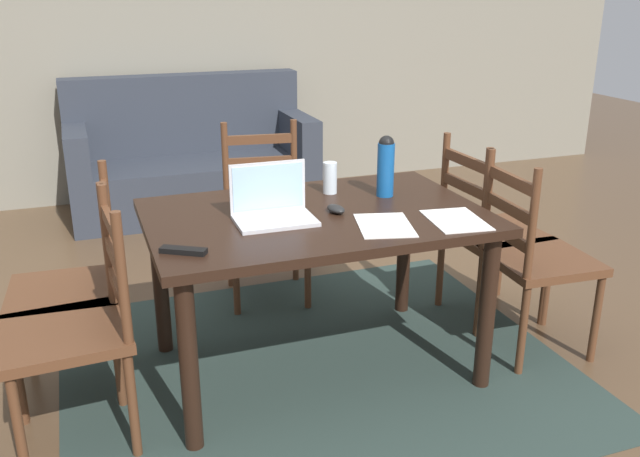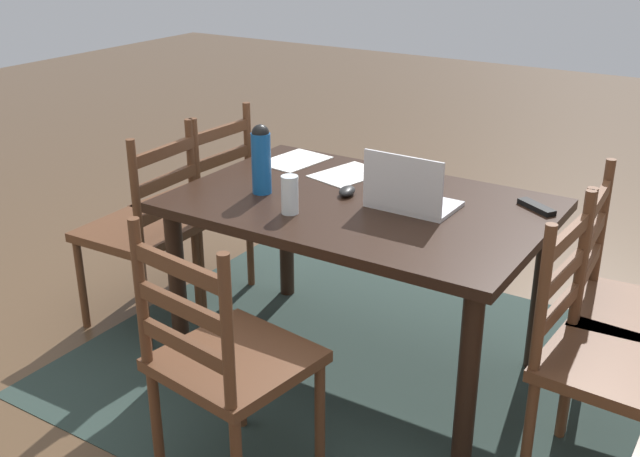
{
  "view_description": "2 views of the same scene",
  "coord_description": "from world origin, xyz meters",
  "px_view_note": "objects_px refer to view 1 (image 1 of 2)",
  "views": [
    {
      "loc": [
        -0.92,
        -2.58,
        1.65
      ],
      "look_at": [
        0.01,
        -0.03,
        0.68
      ],
      "focal_mm": 38.47,
      "sensor_mm": 36.0,
      "label": 1
    },
    {
      "loc": [
        -1.34,
        2.42,
        1.77
      ],
      "look_at": [
        0.1,
        0.14,
        0.66
      ],
      "focal_mm": 42.85,
      "sensor_mm": 36.0,
      "label": 2
    }
  ],
  "objects_px": {
    "couch": "(192,163)",
    "tv_remote": "(183,251)",
    "chair_right_far": "(488,233)",
    "computer_mouse": "(336,209)",
    "dining_table": "(316,234)",
    "water_bottle": "(386,165)",
    "chair_left_near": "(76,329)",
    "chair_right_near": "(534,259)",
    "laptop": "(272,206)",
    "chair_left_far": "(74,289)",
    "chair_far_head": "(265,215)",
    "drinking_glass": "(330,178)"
  },
  "relations": [
    {
      "from": "computer_mouse",
      "to": "chair_right_near",
      "type": "bearing_deg",
      "value": -22.59
    },
    {
      "from": "chair_right_near",
      "to": "chair_far_head",
      "type": "relative_size",
      "value": 1.0
    },
    {
      "from": "chair_left_far",
      "to": "chair_far_head",
      "type": "xyz_separation_m",
      "value": [
        1.0,
        0.65,
        0.0
      ]
    },
    {
      "from": "chair_right_far",
      "to": "computer_mouse",
      "type": "distance_m",
      "value": 0.98
    },
    {
      "from": "chair_left_near",
      "to": "chair_right_near",
      "type": "bearing_deg",
      "value": -0.01
    },
    {
      "from": "chair_left_near",
      "to": "laptop",
      "type": "relative_size",
      "value": 2.94
    },
    {
      "from": "couch",
      "to": "drinking_glass",
      "type": "relative_size",
      "value": 12.44
    },
    {
      "from": "chair_left_near",
      "to": "couch",
      "type": "xyz_separation_m",
      "value": [
        0.89,
        2.74,
        -0.11
      ]
    },
    {
      "from": "chair_right_far",
      "to": "laptop",
      "type": "xyz_separation_m",
      "value": [
        -1.19,
        -0.2,
        0.34
      ]
    },
    {
      "from": "dining_table",
      "to": "tv_remote",
      "type": "distance_m",
      "value": 0.67
    },
    {
      "from": "chair_left_near",
      "to": "chair_far_head",
      "type": "xyz_separation_m",
      "value": [
        1.0,
        1.02,
        0.0
      ]
    },
    {
      "from": "chair_left_near",
      "to": "drinking_glass",
      "type": "relative_size",
      "value": 6.56
    },
    {
      "from": "chair_left_far",
      "to": "chair_right_near",
      "type": "distance_m",
      "value": 2.02
    },
    {
      "from": "computer_mouse",
      "to": "laptop",
      "type": "bearing_deg",
      "value": 164.18
    },
    {
      "from": "laptop",
      "to": "tv_remote",
      "type": "bearing_deg",
      "value": -147.55
    },
    {
      "from": "chair_left_far",
      "to": "computer_mouse",
      "type": "bearing_deg",
      "value": -11.31
    },
    {
      "from": "chair_left_near",
      "to": "computer_mouse",
      "type": "relative_size",
      "value": 9.5
    },
    {
      "from": "chair_left_near",
      "to": "chair_far_head",
      "type": "height_order",
      "value": "same"
    },
    {
      "from": "chair_left_far",
      "to": "drinking_glass",
      "type": "relative_size",
      "value": 6.56
    },
    {
      "from": "laptop",
      "to": "computer_mouse",
      "type": "distance_m",
      "value": 0.28
    },
    {
      "from": "dining_table",
      "to": "chair_left_far",
      "type": "bearing_deg",
      "value": 169.47
    },
    {
      "from": "couch",
      "to": "tv_remote",
      "type": "bearing_deg",
      "value": -99.97
    },
    {
      "from": "chair_far_head",
      "to": "tv_remote",
      "type": "relative_size",
      "value": 5.59
    },
    {
      "from": "dining_table",
      "to": "couch",
      "type": "relative_size",
      "value": 0.78
    },
    {
      "from": "water_bottle",
      "to": "chair_right_near",
      "type": "bearing_deg",
      "value": -26.79
    },
    {
      "from": "tv_remote",
      "to": "dining_table",
      "type": "bearing_deg",
      "value": -33.69
    },
    {
      "from": "couch",
      "to": "drinking_glass",
      "type": "height_order",
      "value": "couch"
    },
    {
      "from": "chair_left_far",
      "to": "chair_right_near",
      "type": "bearing_deg",
      "value": -10.53
    },
    {
      "from": "chair_right_near",
      "to": "couch",
      "type": "xyz_separation_m",
      "value": [
        -1.1,
        2.74,
        -0.11
      ]
    },
    {
      "from": "chair_left_far",
      "to": "chair_right_near",
      "type": "relative_size",
      "value": 1.0
    },
    {
      "from": "chair_right_near",
      "to": "laptop",
      "type": "xyz_separation_m",
      "value": [
        -1.19,
        0.17,
        0.34
      ]
    },
    {
      "from": "chair_left_far",
      "to": "couch",
      "type": "distance_m",
      "value": 2.54
    },
    {
      "from": "chair_far_head",
      "to": "chair_left_far",
      "type": "bearing_deg",
      "value": -146.82
    },
    {
      "from": "chair_left_far",
      "to": "laptop",
      "type": "bearing_deg",
      "value": -14.13
    },
    {
      "from": "laptop",
      "to": "computer_mouse",
      "type": "xyz_separation_m",
      "value": [
        0.28,
        -0.01,
        -0.04
      ]
    },
    {
      "from": "chair_right_near",
      "to": "laptop",
      "type": "distance_m",
      "value": 1.25
    },
    {
      "from": "dining_table",
      "to": "water_bottle",
      "type": "relative_size",
      "value": 5.08
    },
    {
      "from": "dining_table",
      "to": "chair_right_near",
      "type": "height_order",
      "value": "chair_right_near"
    },
    {
      "from": "laptop",
      "to": "chair_right_near",
      "type": "bearing_deg",
      "value": -8.07
    },
    {
      "from": "computer_mouse",
      "to": "water_bottle",
      "type": "bearing_deg",
      "value": 14.49
    },
    {
      "from": "chair_far_head",
      "to": "drinking_glass",
      "type": "xyz_separation_m",
      "value": [
        0.15,
        -0.59,
        0.35
      ]
    },
    {
      "from": "chair_right_near",
      "to": "chair_left_far",
      "type": "bearing_deg",
      "value": 169.47
    },
    {
      "from": "water_bottle",
      "to": "computer_mouse",
      "type": "height_order",
      "value": "water_bottle"
    },
    {
      "from": "couch",
      "to": "water_bottle",
      "type": "relative_size",
      "value": 6.49
    },
    {
      "from": "chair_right_far",
      "to": "chair_far_head",
      "type": "xyz_separation_m",
      "value": [
        -0.99,
        0.65,
        0.0
      ]
    },
    {
      "from": "chair_right_near",
      "to": "chair_far_head",
      "type": "distance_m",
      "value": 1.42
    },
    {
      "from": "chair_right_far",
      "to": "laptop",
      "type": "height_order",
      "value": "laptop"
    },
    {
      "from": "tv_remote",
      "to": "chair_left_near",
      "type": "bearing_deg",
      "value": 109.04
    },
    {
      "from": "chair_left_near",
      "to": "chair_left_far",
      "type": "bearing_deg",
      "value": 90.0
    },
    {
      "from": "laptop",
      "to": "water_bottle",
      "type": "height_order",
      "value": "water_bottle"
    }
  ]
}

